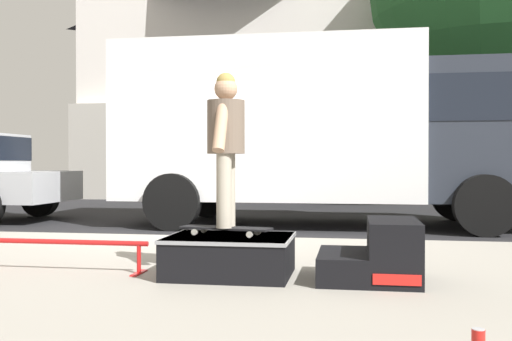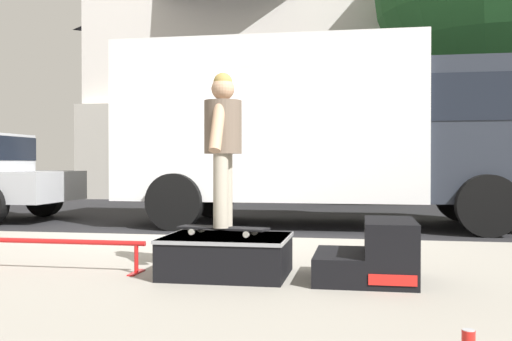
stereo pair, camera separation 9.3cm
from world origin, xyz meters
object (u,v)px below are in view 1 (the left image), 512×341
(kicker_ramp, at_px, (378,255))
(grind_rail, at_px, (61,247))
(skateboard, at_px, (226,228))
(skate_box, at_px, (230,254))
(box_truck, at_px, (327,125))
(skater_kid, at_px, (226,136))

(kicker_ramp, relative_size, grind_rail, 0.52)
(grind_rail, distance_m, skateboard, 1.46)
(grind_rail, bearing_deg, skateboard, 3.22)
(skate_box, xyz_separation_m, box_truck, (0.58, 5.31, 1.40))
(grind_rail, relative_size, skater_kid, 1.21)
(skateboard, height_order, skater_kid, skater_kid)
(kicker_ramp, height_order, skateboard, kicker_ramp)
(skate_box, relative_size, grind_rail, 0.66)
(skater_kid, bearing_deg, skate_box, -48.25)
(skateboard, distance_m, box_truck, 5.43)
(grind_rail, bearing_deg, box_truck, 68.80)
(kicker_ramp, height_order, skater_kid, skater_kid)
(skate_box, relative_size, skater_kid, 0.79)
(skate_box, distance_m, skater_kid, 0.99)
(skater_kid, bearing_deg, grind_rail, -176.78)
(skate_box, distance_m, skateboard, 0.22)
(kicker_ramp, height_order, grind_rail, kicker_ramp)
(skate_box, bearing_deg, grind_rail, -178.72)
(skateboard, xyz_separation_m, skater_kid, (0.00, -0.00, 0.78))
(box_truck, bearing_deg, skate_box, -96.21)
(skateboard, bearing_deg, grind_rail, -176.78)
(skate_box, relative_size, box_truck, 0.15)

